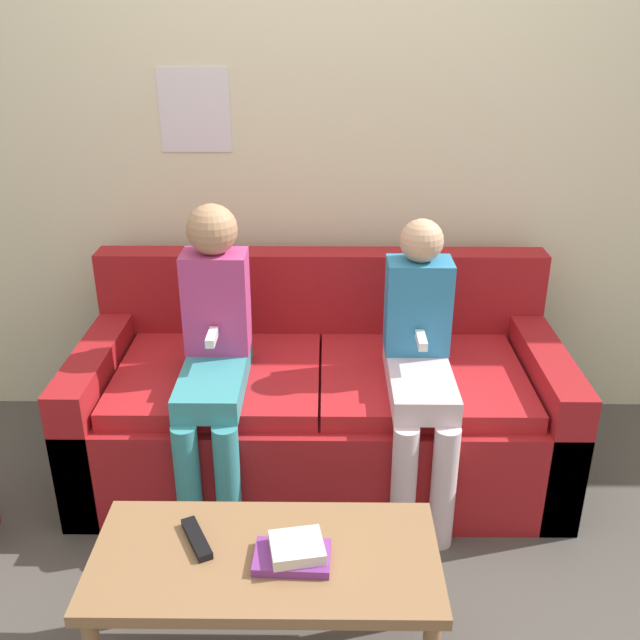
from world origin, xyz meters
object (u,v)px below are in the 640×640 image
person_left (214,346)px  tv_remote (197,539)px  person_right (420,358)px  coffee_table (266,570)px  couch (320,404)px

person_left → tv_remote: 0.82m
person_left → person_right: 0.76m
coffee_table → person_left: 0.92m
coffee_table → person_right: 1.00m
tv_remote → person_right: bearing=21.4°
couch → person_right: person_right is taller
coffee_table → tv_remote: bearing=166.3°
person_left → tv_remote: person_left is taller
person_right → tv_remote: person_right is taller
couch → coffee_table: size_ratio=2.01×
coffee_table → person_right: size_ratio=0.87×
couch → tv_remote: 1.06m
coffee_table → person_left: (-0.25, 0.84, 0.27)m
person_right → tv_remote: (-0.70, -0.78, -0.16)m
person_left → person_right: size_ratio=1.05×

